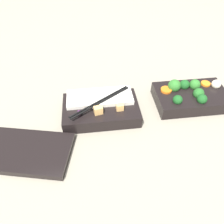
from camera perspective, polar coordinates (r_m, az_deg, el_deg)
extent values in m
plane|color=gray|center=(0.69, 9.15, 1.96)|extent=(3.00, 3.00, 0.00)
cube|color=black|center=(0.72, 19.81, 3.60)|extent=(0.22, 0.13, 0.04)
sphere|color=#2D7028|center=(0.73, 20.80, 6.68)|extent=(0.03, 0.03, 0.03)
sphere|color=#19511E|center=(0.66, 16.77, 3.07)|extent=(0.03, 0.03, 0.03)
sphere|color=#19511E|center=(0.68, 22.46, 3.13)|extent=(0.03, 0.03, 0.03)
sphere|color=#2D7028|center=(0.70, 15.97, 6.61)|extent=(0.04, 0.04, 0.04)
sphere|color=#236023|center=(0.70, 21.67, 4.52)|extent=(0.03, 0.03, 0.03)
sphere|color=#19511E|center=(0.72, 18.40, 6.79)|extent=(0.03, 0.03, 0.03)
cylinder|color=orange|center=(0.69, 13.97, 5.61)|extent=(0.05, 0.05, 0.01)
cylinder|color=orange|center=(0.72, 16.33, 7.05)|extent=(0.03, 0.03, 0.01)
cylinder|color=orange|center=(0.75, 23.25, 6.82)|extent=(0.03, 0.03, 0.01)
sphere|color=beige|center=(0.76, 25.55, 6.57)|extent=(0.03, 0.03, 0.03)
cube|color=black|center=(0.64, -2.92, 0.49)|extent=(0.22, 0.13, 0.04)
cube|color=silver|center=(0.64, -3.21, 3.84)|extent=(0.19, 0.08, 0.01)
cube|color=#EAB266|center=(0.60, 2.08, 1.27)|extent=(0.02, 0.01, 0.02)
cube|color=#EAB266|center=(0.59, -3.60, 0.46)|extent=(0.03, 0.02, 0.02)
sphere|color=#4C1E4C|center=(0.60, -8.47, -0.14)|extent=(0.01, 0.01, 0.01)
cylinder|color=black|center=(0.62, -3.23, 2.93)|extent=(0.17, 0.11, 0.01)
cylinder|color=black|center=(0.61, -2.83, 2.59)|extent=(0.17, 0.11, 0.01)
cube|color=black|center=(0.59, -21.12, -9.65)|extent=(0.24, 0.17, 0.02)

